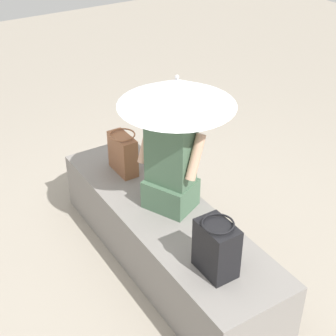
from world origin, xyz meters
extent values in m
plane|color=#9E9384|center=(0.00, 0.00, 0.00)|extent=(14.00, 14.00, 0.00)
cube|color=gray|center=(0.00, 0.00, 0.25)|extent=(2.23, 0.64, 0.49)
cube|color=#47664C|center=(-0.04, 0.07, 0.60)|extent=(0.43, 0.40, 0.22)
cube|color=#47664C|center=(-0.04, 0.07, 0.95)|extent=(0.37, 0.32, 0.48)
sphere|color=tan|center=(-0.04, 0.07, 1.29)|extent=(0.20, 0.20, 0.20)
cylinder|color=tan|center=(0.14, 0.15, 0.98)|extent=(0.15, 0.21, 0.32)
cylinder|color=tan|center=(-0.22, -0.01, 0.98)|extent=(0.15, 0.21, 0.32)
cylinder|color=#B7B7BC|center=(-0.09, 0.15, 0.98)|extent=(0.02, 0.02, 0.97)
cone|color=silver|center=(-0.09, 0.15, 1.37)|extent=(0.82, 0.82, 0.18)
sphere|color=#B7B7BC|center=(-0.09, 0.15, 1.47)|extent=(0.03, 0.03, 0.03)
cube|color=black|center=(0.69, -0.06, 0.67)|extent=(0.27, 0.18, 0.36)
torus|color=black|center=(0.69, -0.06, 0.86)|extent=(0.20, 0.20, 0.01)
cube|color=brown|center=(-0.64, 0.00, 0.65)|extent=(0.29, 0.13, 0.32)
torus|color=brown|center=(-0.64, 0.00, 0.83)|extent=(0.21, 0.21, 0.01)
camera|label=1|loc=(2.57, -1.60, 2.78)|focal=55.28mm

